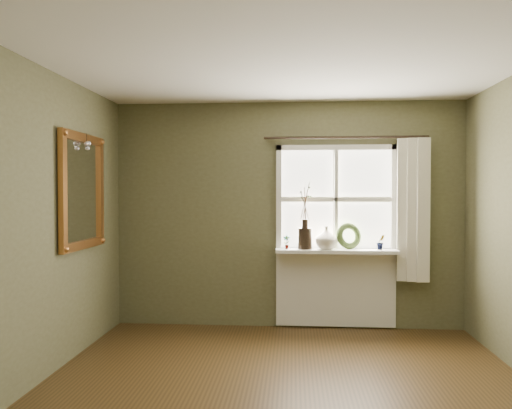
{
  "coord_description": "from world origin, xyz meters",
  "views": [
    {
      "loc": [
        0.06,
        -3.52,
        1.56
      ],
      "look_at": [
        -0.31,
        1.55,
        1.44
      ],
      "focal_mm": 35.0,
      "sensor_mm": 36.0,
      "label": 1
    }
  ],
  "objects_px": {
    "dark_jug": "(305,238)",
    "cream_vase": "(326,238)",
    "wreath": "(349,239)",
    "gilt_mirror": "(83,191)"
  },
  "relations": [
    {
      "from": "wreath",
      "to": "gilt_mirror",
      "type": "height_order",
      "value": "gilt_mirror"
    },
    {
      "from": "wreath",
      "to": "gilt_mirror",
      "type": "relative_size",
      "value": 0.27
    },
    {
      "from": "cream_vase",
      "to": "dark_jug",
      "type": "bearing_deg",
      "value": 180.0
    },
    {
      "from": "cream_vase",
      "to": "wreath",
      "type": "xyz_separation_m",
      "value": [
        0.26,
        0.04,
        -0.01
      ]
    },
    {
      "from": "cream_vase",
      "to": "gilt_mirror",
      "type": "distance_m",
      "value": 2.64
    },
    {
      "from": "dark_jug",
      "to": "cream_vase",
      "type": "relative_size",
      "value": 0.93
    },
    {
      "from": "wreath",
      "to": "gilt_mirror",
      "type": "xyz_separation_m",
      "value": [
        -2.66,
        -1.01,
        0.54
      ]
    },
    {
      "from": "cream_vase",
      "to": "gilt_mirror",
      "type": "bearing_deg",
      "value": -158.06
    },
    {
      "from": "dark_jug",
      "to": "gilt_mirror",
      "type": "relative_size",
      "value": 0.21
    },
    {
      "from": "cream_vase",
      "to": "wreath",
      "type": "height_order",
      "value": "wreath"
    }
  ]
}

